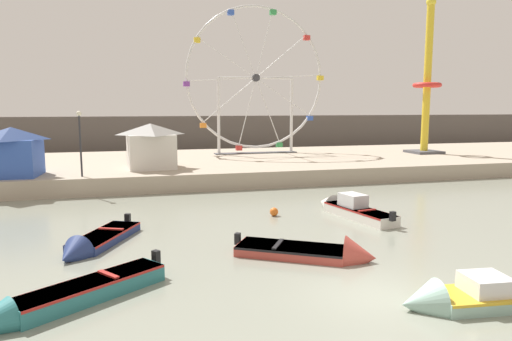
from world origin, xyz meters
TOP-DOWN VIEW (x-y plane):
  - ground_plane at (0.00, 0.00)m, footprint 240.00×240.00m
  - quay_promenade at (0.00, 27.59)m, footprint 110.00×18.40m
  - distant_town_skyline at (0.00, 51.32)m, footprint 140.00×3.00m
  - motorboat_navy_blue at (-8.52, 7.19)m, footprint 3.36×5.14m
  - motorboat_teal_painted at (-8.88, 1.59)m, footprint 5.36×4.26m
  - motorboat_seafoam at (2.18, -1.31)m, footprint 5.20×1.89m
  - motorboat_faded_red at (-0.18, 3.69)m, footprint 5.20×4.00m
  - motorboat_white_red_stripe at (3.95, 9.82)m, footprint 2.29×5.93m
  - ferris_wheel_white_frame at (4.69, 31.17)m, footprint 13.61×1.20m
  - drop_tower_yellow_tower at (20.44, 27.12)m, footprint 2.80×2.80m
  - carnival_booth_blue_tent at (-14.23, 20.74)m, footprint 3.63×3.69m
  - carnival_booth_white_ticket at (-5.50, 22.69)m, footprint 3.83×4.12m
  - promenade_lamp_near at (-9.99, 19.48)m, footprint 0.32×0.32m
  - mooring_buoy_orange at (0.13, 10.64)m, footprint 0.44×0.44m

SIDE VIEW (x-z plane):
  - ground_plane at x=0.00m, z-range 0.00..0.00m
  - motorboat_navy_blue at x=-8.52m, z-range -0.43..0.83m
  - motorboat_faded_red at x=-0.18m, z-range -0.54..0.95m
  - mooring_buoy_orange at x=0.13m, z-range 0.00..0.44m
  - motorboat_seafoam at x=2.18m, z-range -0.41..0.95m
  - motorboat_teal_painted at x=-8.88m, z-range -0.27..0.85m
  - motorboat_white_red_stripe at x=3.95m, z-range -0.38..1.11m
  - quay_promenade at x=0.00m, z-range 0.00..1.17m
  - distant_town_skyline at x=0.00m, z-range 0.00..4.40m
  - carnival_booth_blue_tent at x=-14.23m, z-range 1.24..4.40m
  - carnival_booth_white_ticket at x=-5.50m, z-range 1.24..4.48m
  - promenade_lamp_near at x=-9.99m, z-range 1.79..5.97m
  - drop_tower_yellow_tower at x=20.44m, z-range 0.10..14.60m
  - ferris_wheel_white_frame at x=4.69m, z-range 1.20..15.00m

